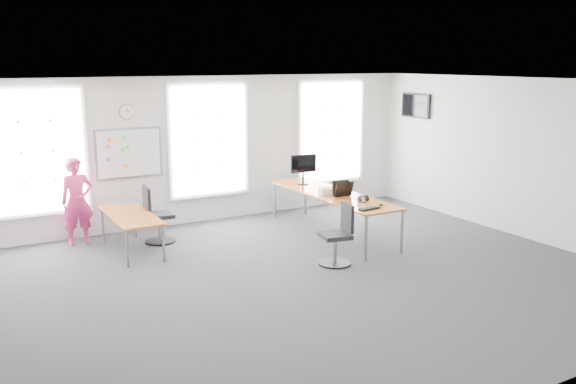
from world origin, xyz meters
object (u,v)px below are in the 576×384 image
desk_right (332,196)px  desk_left (131,218)px  person (77,201)px  chair_right (339,238)px  monitor (303,166)px  keyboard (369,209)px  headphones (363,199)px  chair_left (156,218)px

desk_right → desk_left: bearing=166.6°
desk_right → person: (-4.37, 1.77, 0.04)m
chair_right → monitor: 2.76m
desk_left → chair_right: bearing=-40.6°
desk_left → keyboard: (3.49, -2.24, 0.22)m
desk_left → monitor: size_ratio=2.93×
desk_right → headphones: bearing=-84.0°
chair_left → monitor: (3.08, -0.13, 0.72)m
chair_left → monitor: bearing=-89.0°
chair_left → person: person is taller
desk_left → chair_left: (0.53, 0.28, -0.14)m
person → keyboard: 5.26m
desk_left → chair_right: chair_right is taller
chair_left → headphones: bearing=-118.6°
desk_right → headphones: headphones is taller
desk_right → chair_left: size_ratio=3.15×
desk_left → person: 1.17m
chair_left → desk_right: bearing=-106.7°
desk_left → person: bearing=128.6°
chair_left → keyboard: size_ratio=2.66×
desk_right → monitor: bearing=92.1°
desk_right → desk_left: desk_right is taller
person → headphones: 5.18m
headphones → person: bearing=147.7°
chair_right → chair_left: 3.48m
desk_right → desk_left: (-3.65, 0.87, -0.16)m
chair_right → desk_right: bearing=161.6°
chair_right → headphones: size_ratio=5.15×
chair_right → chair_left: (-2.24, 2.66, 0.02)m
headphones → monitor: monitor is taller
chair_right → keyboard: size_ratio=2.55×
desk_left → chair_left: 0.62m
chair_left → keyboard: 3.90m
desk_right → chair_left: (-3.11, 1.15, -0.30)m
chair_left → keyboard: bearing=-126.9°
headphones → desk_left: bearing=153.5°
chair_left → person: bearing=67.0°
chair_right → monitor: size_ratio=1.65×
chair_right → person: person is taller
chair_left → monitor: size_ratio=1.72×
monitor → person: bearing=177.4°
desk_left → person: (-0.72, 0.91, 0.20)m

